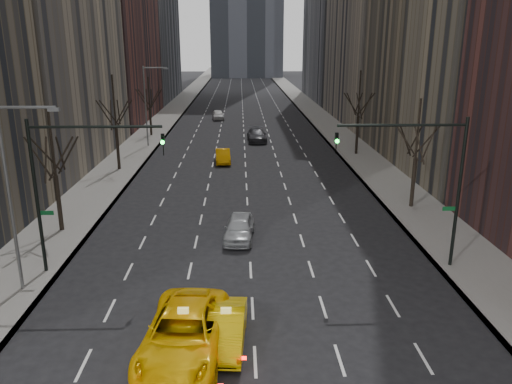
{
  "coord_description": "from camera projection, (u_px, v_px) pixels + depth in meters",
  "views": [
    {
      "loc": [
        -0.49,
        -12.34,
        11.71
      ],
      "look_at": [
        0.38,
        14.85,
        3.5
      ],
      "focal_mm": 35.0,
      "sensor_mm": 36.0,
      "label": 1
    }
  ],
  "objects": [
    {
      "name": "tree_rw_c",
      "position": [
        358.0,
        117.0,
        52.69
      ],
      "size": [
        3.36,
        3.5,
        8.74
      ],
      "color": "black",
      "rests_on": "ground"
    },
    {
      "name": "tree_lw_b",
      "position": [
        56.0,
        176.0,
        30.99
      ],
      "size": [
        3.36,
        3.5,
        7.82
      ],
      "color": "black",
      "rests_on": "ground"
    },
    {
      "name": "tree_lw_d",
      "position": [
        150.0,
        108.0,
        63.57
      ],
      "size": [
        3.36,
        3.5,
        7.36
      ],
      "color": "black",
      "rests_on": "ground"
    },
    {
      "name": "far_suv_grey",
      "position": [
        257.0,
        135.0,
        60.94
      ],
      "size": [
        2.42,
        5.41,
        1.54
      ],
      "primitive_type": "imported",
      "rotation": [
        0.0,
        0.0,
        0.05
      ],
      "color": "#323237",
      "rests_on": "ground"
    },
    {
      "name": "sidewalk_right",
      "position": [
        317.0,
        115.0,
        82.54
      ],
      "size": [
        4.5,
        320.0,
        0.15
      ],
      "primitive_type": "cube",
      "color": "slate",
      "rests_on": "ground"
    },
    {
      "name": "far_taxi",
      "position": [
        223.0,
        156.0,
        50.2
      ],
      "size": [
        1.69,
        4.19,
        1.35
      ],
      "primitive_type": "imported",
      "rotation": [
        0.0,
        0.0,
        0.06
      ],
      "color": "orange",
      "rests_on": "ground"
    },
    {
      "name": "silver_sedan_ahead",
      "position": [
        239.0,
        228.0,
        30.72
      ],
      "size": [
        2.08,
        4.41,
        1.46
      ],
      "primitive_type": "imported",
      "rotation": [
        0.0,
        0.0,
        -0.09
      ],
      "color": "#A3A6AB",
      "rests_on": "ground"
    },
    {
      "name": "taxi_suv",
      "position": [
        184.0,
        334.0,
        19.23
      ],
      "size": [
        3.53,
        6.73,
        1.81
      ],
      "primitive_type": "imported",
      "rotation": [
        0.0,
        0.0,
        -0.08
      ],
      "color": "#FFC305",
      "rests_on": "ground"
    },
    {
      "name": "tree_rw_b",
      "position": [
        415.0,
        159.0,
        35.55
      ],
      "size": [
        3.36,
        3.5,
        7.82
      ],
      "color": "black",
      "rests_on": "ground"
    },
    {
      "name": "tree_lw_c",
      "position": [
        116.0,
        128.0,
        46.21
      ],
      "size": [
        3.36,
        3.5,
        8.74
      ],
      "color": "black",
      "rests_on": "ground"
    },
    {
      "name": "streetlight_near",
      "position": [
        15.0,
        181.0,
        22.82
      ],
      "size": [
        2.83,
        0.22,
        9.0
      ],
      "color": "slate",
      "rests_on": "ground"
    },
    {
      "name": "taxi_sedan",
      "position": [
        226.0,
        328.0,
        20.0
      ],
      "size": [
        1.75,
        4.3,
        1.39
      ],
      "primitive_type": "imported",
      "rotation": [
        0.0,
        0.0,
        -0.07
      ],
      "color": "#E2B604",
      "rests_on": "ground"
    },
    {
      "name": "far_car_white",
      "position": [
        218.0,
        115.0,
        78.19
      ],
      "size": [
        2.15,
        4.42,
        1.45
      ],
      "primitive_type": "imported",
      "rotation": [
        0.0,
        0.0,
        0.1
      ],
      "color": "silver",
      "rests_on": "ground"
    },
    {
      "name": "streetlight_far",
      "position": [
        148.0,
        98.0,
        56.31
      ],
      "size": [
        2.83,
        0.22,
        9.0
      ],
      "color": "slate",
      "rests_on": "ground"
    },
    {
      "name": "traffic_mast_right",
      "position": [
        429.0,
        169.0,
        25.38
      ],
      "size": [
        6.69,
        0.39,
        8.0
      ],
      "color": "black",
      "rests_on": "ground"
    },
    {
      "name": "sidewalk_left",
      "position": [
        168.0,
        116.0,
        81.79
      ],
      "size": [
        4.5,
        320.0,
        0.15
      ],
      "primitive_type": "cube",
      "color": "slate",
      "rests_on": "ground"
    },
    {
      "name": "traffic_mast_left",
      "position": [
        68.0,
        172.0,
        24.82
      ],
      "size": [
        6.69,
        0.39,
        8.0
      ],
      "color": "black",
      "rests_on": "ground"
    }
  ]
}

